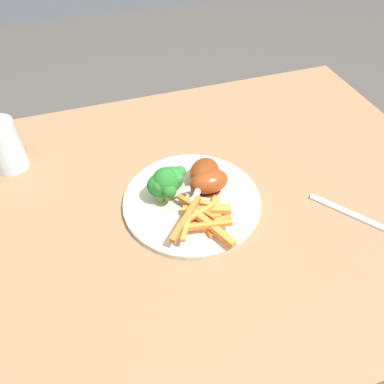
{
  "coord_description": "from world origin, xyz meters",
  "views": [
    {
      "loc": [
        0.1,
        0.46,
        1.25
      ],
      "look_at": [
        -0.04,
        0.01,
        0.76
      ],
      "focal_mm": 34.49,
      "sensor_mm": 36.0,
      "label": 1
    }
  ],
  "objects_px": {
    "broccoli_floret_back": "(159,186)",
    "chicken_drumstick_near": "(204,174)",
    "broccoli_floret_front": "(166,184)",
    "chicken_drumstick_far": "(207,182)",
    "broccoli_floret_middle": "(173,179)",
    "water_glass": "(4,146)",
    "carrot_fries_pile": "(203,217)",
    "fork": "(359,218)",
    "dinner_plate": "(192,201)",
    "dining_table": "(171,238)"
  },
  "relations": [
    {
      "from": "chicken_drumstick_near",
      "to": "chicken_drumstick_far",
      "type": "relative_size",
      "value": 1.0
    },
    {
      "from": "broccoli_floret_back",
      "to": "water_glass",
      "type": "relative_size",
      "value": 0.55
    },
    {
      "from": "chicken_drumstick_near",
      "to": "broccoli_floret_front",
      "type": "bearing_deg",
      "value": 16.27
    },
    {
      "from": "dinner_plate",
      "to": "broccoli_floret_back",
      "type": "bearing_deg",
      "value": -17.39
    },
    {
      "from": "broccoli_floret_back",
      "to": "chicken_drumstick_far",
      "type": "distance_m",
      "value": 0.09
    },
    {
      "from": "broccoli_floret_front",
      "to": "carrot_fries_pile",
      "type": "xyz_separation_m",
      "value": [
        -0.05,
        0.07,
        -0.03
      ]
    },
    {
      "from": "dinner_plate",
      "to": "broccoli_floret_middle",
      "type": "relative_size",
      "value": 3.95
    },
    {
      "from": "dining_table",
      "to": "chicken_drumstick_near",
      "type": "xyz_separation_m",
      "value": [
        -0.08,
        -0.03,
        0.14
      ]
    },
    {
      "from": "chicken_drumstick_far",
      "to": "broccoli_floret_front",
      "type": "bearing_deg",
      "value": 2.21
    },
    {
      "from": "broccoli_floret_front",
      "to": "dining_table",
      "type": "bearing_deg",
      "value": 107.15
    },
    {
      "from": "broccoli_floret_front",
      "to": "water_glass",
      "type": "bearing_deg",
      "value": -36.46
    },
    {
      "from": "broccoli_floret_middle",
      "to": "chicken_drumstick_near",
      "type": "bearing_deg",
      "value": -168.0
    },
    {
      "from": "broccoli_floret_front",
      "to": "carrot_fries_pile",
      "type": "distance_m",
      "value": 0.09
    },
    {
      "from": "broccoli_floret_back",
      "to": "chicken_drumstick_far",
      "type": "height_order",
      "value": "broccoli_floret_back"
    },
    {
      "from": "carrot_fries_pile",
      "to": "water_glass",
      "type": "relative_size",
      "value": 1.25
    },
    {
      "from": "dining_table",
      "to": "fork",
      "type": "relative_size",
      "value": 6.22
    },
    {
      "from": "chicken_drumstick_far",
      "to": "water_glass",
      "type": "bearing_deg",
      "value": -29.55
    },
    {
      "from": "dinner_plate",
      "to": "chicken_drumstick_far",
      "type": "height_order",
      "value": "chicken_drumstick_far"
    },
    {
      "from": "chicken_drumstick_far",
      "to": "carrot_fries_pile",
      "type": "bearing_deg",
      "value": 65.8
    },
    {
      "from": "broccoli_floret_middle",
      "to": "chicken_drumstick_far",
      "type": "distance_m",
      "value": 0.07
    },
    {
      "from": "broccoli_floret_middle",
      "to": "fork",
      "type": "height_order",
      "value": "broccoli_floret_middle"
    },
    {
      "from": "fork",
      "to": "broccoli_floret_back",
      "type": "bearing_deg",
      "value": -150.71
    },
    {
      "from": "dining_table",
      "to": "dinner_plate",
      "type": "distance_m",
      "value": 0.12
    },
    {
      "from": "broccoli_floret_middle",
      "to": "water_glass",
      "type": "bearing_deg",
      "value": -33.85
    },
    {
      "from": "chicken_drumstick_near",
      "to": "fork",
      "type": "distance_m",
      "value": 0.3
    },
    {
      "from": "broccoli_floret_front",
      "to": "broccoli_floret_middle",
      "type": "xyz_separation_m",
      "value": [
        -0.01,
        -0.01,
        -0.0
      ]
    },
    {
      "from": "fork",
      "to": "water_glass",
      "type": "relative_size",
      "value": 1.75
    },
    {
      "from": "broccoli_floret_back",
      "to": "chicken_drumstick_near",
      "type": "bearing_deg",
      "value": -168.95
    },
    {
      "from": "chicken_drumstick_far",
      "to": "water_glass",
      "type": "relative_size",
      "value": 1.09
    },
    {
      "from": "chicken_drumstick_far",
      "to": "fork",
      "type": "relative_size",
      "value": 0.63
    },
    {
      "from": "dinner_plate",
      "to": "water_glass",
      "type": "xyz_separation_m",
      "value": [
        0.33,
        -0.22,
        0.05
      ]
    },
    {
      "from": "dinner_plate",
      "to": "broccoli_floret_middle",
      "type": "bearing_deg",
      "value": -35.87
    },
    {
      "from": "dinner_plate",
      "to": "broccoli_floret_middle",
      "type": "xyz_separation_m",
      "value": [
        0.03,
        -0.02,
        0.05
      ]
    },
    {
      "from": "dinner_plate",
      "to": "fork",
      "type": "bearing_deg",
      "value": 154.92
    },
    {
      "from": "dining_table",
      "to": "broccoli_floret_front",
      "type": "distance_m",
      "value": 0.16
    },
    {
      "from": "broccoli_floret_back",
      "to": "carrot_fries_pile",
      "type": "relative_size",
      "value": 0.44
    },
    {
      "from": "fork",
      "to": "water_glass",
      "type": "height_order",
      "value": "water_glass"
    },
    {
      "from": "dinner_plate",
      "to": "carrot_fries_pile",
      "type": "distance_m",
      "value": 0.06
    },
    {
      "from": "chicken_drumstick_near",
      "to": "fork",
      "type": "xyz_separation_m",
      "value": [
        -0.25,
        0.17,
        -0.03
      ]
    },
    {
      "from": "dining_table",
      "to": "carrot_fries_pile",
      "type": "relative_size",
      "value": 8.68
    },
    {
      "from": "chicken_drumstick_far",
      "to": "fork",
      "type": "xyz_separation_m",
      "value": [
        -0.25,
        0.15,
        -0.03
      ]
    },
    {
      "from": "dinner_plate",
      "to": "fork",
      "type": "xyz_separation_m",
      "value": [
        -0.28,
        0.13,
        -0.0
      ]
    },
    {
      "from": "water_glass",
      "to": "broccoli_floret_back",
      "type": "bearing_deg",
      "value": 143.06
    },
    {
      "from": "carrot_fries_pile",
      "to": "water_glass",
      "type": "bearing_deg",
      "value": -40.39
    },
    {
      "from": "chicken_drumstick_near",
      "to": "broccoli_floret_middle",
      "type": "bearing_deg",
      "value": 12.0
    },
    {
      "from": "broccoli_floret_front",
      "to": "chicken_drumstick_far",
      "type": "xyz_separation_m",
      "value": [
        -0.08,
        -0.0,
        -0.02
      ]
    },
    {
      "from": "broccoli_floret_back",
      "to": "carrot_fries_pile",
      "type": "distance_m",
      "value": 0.1
    },
    {
      "from": "dinner_plate",
      "to": "broccoli_floret_back",
      "type": "relative_size",
      "value": 4.38
    },
    {
      "from": "dining_table",
      "to": "water_glass",
      "type": "distance_m",
      "value": 0.39
    },
    {
      "from": "dining_table",
      "to": "chicken_drumstick_far",
      "type": "xyz_separation_m",
      "value": [
        -0.08,
        -0.01,
        0.14
      ]
    }
  ]
}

